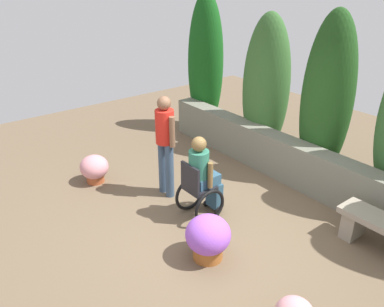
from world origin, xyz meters
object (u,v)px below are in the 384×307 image
(person_in_wheelchair, at_px, (202,180))
(flower_pot_purple_near, at_px, (208,237))
(flower_pot_terracotta_by_wall, at_px, (94,169))
(person_standing_companion, at_px, (165,140))

(person_in_wheelchair, relative_size, flower_pot_purple_near, 2.13)
(person_in_wheelchair, height_order, flower_pot_terracotta_by_wall, person_in_wheelchair)
(person_standing_companion, xyz_separation_m, flower_pot_purple_near, (1.68, -0.51, -0.67))
(person_in_wheelchair, xyz_separation_m, flower_pot_purple_near, (0.82, -0.56, -0.30))
(person_standing_companion, distance_m, flower_pot_purple_near, 1.88)
(flower_pot_purple_near, bearing_deg, person_in_wheelchair, 145.70)
(person_standing_companion, height_order, flower_pot_terracotta_by_wall, person_standing_companion)
(person_in_wheelchair, relative_size, flower_pot_terracotta_by_wall, 2.61)
(flower_pot_purple_near, bearing_deg, flower_pot_terracotta_by_wall, -174.41)
(flower_pot_purple_near, distance_m, flower_pot_terracotta_by_wall, 2.81)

